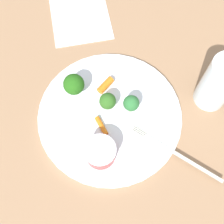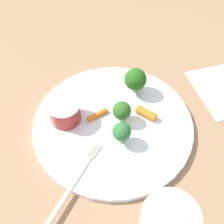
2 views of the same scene
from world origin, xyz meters
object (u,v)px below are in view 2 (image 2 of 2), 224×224
at_px(broccoli_floret_0, 135,80).
at_px(carrot_stick_1, 146,113).
at_px(plate, 113,124).
at_px(sauce_cup, 65,111).
at_px(fork, 69,191).
at_px(broccoli_floret_1, 123,131).
at_px(broccoli_floret_2, 121,109).
at_px(carrot_stick_0, 97,115).

xyz_separation_m(broccoli_floret_0, carrot_stick_1, (0.00, 0.06, -0.03)).
xyz_separation_m(plate, carrot_stick_1, (-0.06, 0.01, 0.01)).
relative_size(sauce_cup, fork, 0.40).
distance_m(sauce_cup, broccoli_floret_1, 0.12).
bearing_deg(carrot_stick_1, sauce_cup, -17.10).
distance_m(plate, broccoli_floret_1, 0.06).
distance_m(broccoli_floret_2, fork, 0.17).
xyz_separation_m(broccoli_floret_2, fork, (0.13, 0.11, -0.03)).
relative_size(broccoli_floret_1, carrot_stick_1, 1.18).
bearing_deg(fork, carrot_stick_1, -151.04).
bearing_deg(fork, broccoli_floret_1, -152.56).
relative_size(broccoli_floret_0, fork, 0.38).
xyz_separation_m(carrot_stick_0, carrot_stick_1, (-0.09, 0.03, 0.00)).
distance_m(broccoli_floret_2, carrot_stick_0, 0.05).
bearing_deg(broccoli_floret_2, carrot_stick_0, -24.50).
height_order(sauce_cup, broccoli_floret_2, broccoli_floret_2).
relative_size(broccoli_floret_2, carrot_stick_1, 1.14).
xyz_separation_m(broccoli_floret_1, fork, (0.11, 0.06, -0.03)).
xyz_separation_m(broccoli_floret_0, broccoli_floret_1, (0.06, 0.10, -0.01)).
bearing_deg(broccoli_floret_0, fork, 42.29).
height_order(carrot_stick_1, fork, carrot_stick_1).
bearing_deg(broccoli_floret_1, broccoli_floret_2, -105.80).
distance_m(sauce_cup, carrot_stick_1, 0.15).
distance_m(broccoli_floret_0, carrot_stick_1, 0.07).
bearing_deg(broccoli_floret_1, carrot_stick_1, -148.31).
distance_m(broccoli_floret_0, broccoli_floret_1, 0.12).
relative_size(plate, carrot_stick_1, 7.49).
bearing_deg(broccoli_floret_0, carrot_stick_0, 21.59).
height_order(broccoli_floret_0, carrot_stick_1, broccoli_floret_0).
bearing_deg(broccoli_floret_0, carrot_stick_1, 87.58).
bearing_deg(carrot_stick_1, broccoli_floret_0, -92.42).
relative_size(broccoli_floret_0, broccoli_floret_2, 1.26).
bearing_deg(broccoli_floret_2, sauce_cup, -18.99).
bearing_deg(carrot_stick_0, broccoli_floret_0, -158.41).
xyz_separation_m(plate, broccoli_floret_1, (-0.00, 0.04, 0.04)).
relative_size(broccoli_floret_0, broccoli_floret_1, 1.21).
height_order(broccoli_floret_2, fork, broccoli_floret_2).
height_order(broccoli_floret_1, broccoli_floret_2, broccoli_floret_1).
distance_m(sauce_cup, fork, 0.15).
bearing_deg(plate, carrot_stick_0, -44.74).
bearing_deg(carrot_stick_1, fork, 28.96).
relative_size(carrot_stick_0, carrot_stick_1, 1.04).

